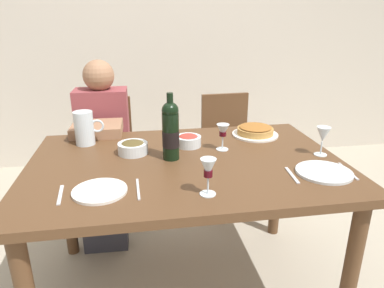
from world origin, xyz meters
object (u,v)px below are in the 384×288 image
Objects in this scene: dining_table at (186,178)px; chair_left at (107,151)px; water_pitcher at (85,130)px; wine_glass_left_diner at (208,170)px; wine_glass_right_diner at (323,135)px; wine_bottle at (171,131)px; baked_tart at (255,131)px; chair_right at (228,145)px; dinner_plate_right_setting at (324,172)px; salad_bowl at (188,140)px; olive_bowl at (133,147)px; dinner_plate_left_setting at (100,191)px; diner_left at (103,147)px; wine_glass_centre at (223,132)px.

chair_left is (-0.45, 0.89, -0.17)m from dining_table.
water_pitcher is at bearing 147.64° from dining_table.
wine_glass_left_diner is 0.72m from wine_glass_right_diner.
wine_bottle is 1.22× the size of baked_tart.
water_pitcher is 1.15m from chair_right.
water_pitcher reaches higher than dinner_plate_right_setting.
salad_bowl is at bearing 126.93° from chair_left.
salad_bowl is at bearing 89.15° from wine_glass_left_diner.
baked_tart reaches higher than dinner_plate_right_setting.
chair_right is (0.45, 0.86, -0.17)m from dining_table.
olive_bowl reaches higher than dinner_plate_left_setting.
olive_bowl is 0.17× the size of chair_right.
salad_bowl is 0.12× the size of diner_left.
wine_glass_left_diner reaches higher than wine_glass_centre.
baked_tart is at bearing 160.86° from diner_left.
baked_tart reaches higher than dinner_plate_left_setting.
diner_left reaches higher than water_pitcher.
salad_bowl is 0.63× the size of dinner_plate_left_setting.
baked_tart is 1.94× the size of wine_glass_centre.
wine_glass_centre is at bearing 131.92° from chair_left.
baked_tart is at bearing 103.05° from dinner_plate_right_setting.
chair_left reaches higher than salad_bowl.
chair_left is (0.06, 0.58, -0.34)m from water_pitcher.
wine_bottle reaches higher than olive_bowl.
wine_bottle is 1.79× the size of water_pitcher.
wine_bottle reaches higher than wine_glass_centre.
wine_bottle is at bearing -164.36° from wine_glass_centre.
dining_table is 0.24m from salad_bowl.
baked_tart is at bearing 88.37° from chair_right.
wine_bottle is 2.37× the size of wine_glass_centre.
dinner_plate_left_setting is at bearing -168.01° from wine_glass_right_diner.
diner_left reaches higher than wine_bottle.
olive_bowl is 0.69× the size of dinner_plate_left_setting.
diner_left is (-0.91, 0.35, -0.17)m from baked_tart.
wine_glass_centre is 0.63× the size of dinner_plate_left_setting.
olive_bowl is 0.13× the size of diner_left.
wine_glass_right_diner is 0.17× the size of chair_left.
water_pitcher is at bearing 27.30° from chair_right.
wine_glass_centre is at bearing 69.37° from wine_glass_left_diner.
dinner_plate_left_setting is at bearing 95.99° from diner_left.
water_pitcher is at bearing 147.34° from wine_bottle.
wine_bottle is 0.40m from wine_glass_left_diner.
dinner_plate_left_setting is at bearing 168.43° from wine_glass_left_diner.
salad_bowl is 0.55m from wine_glass_left_diner.
water_pitcher reaches higher than olive_bowl.
salad_bowl is at bearing 11.81° from olive_bowl.
wine_glass_centre reaches higher than baked_tart.
dining_table is 1.72× the size of chair_left.
water_pitcher reaches higher than dining_table.
wine_glass_right_diner is 1.00m from chair_right.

